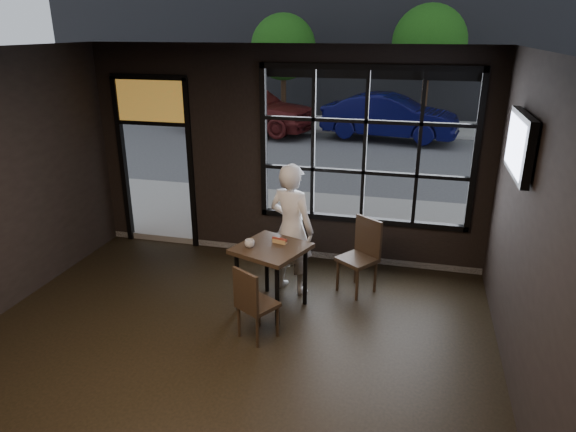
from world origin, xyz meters
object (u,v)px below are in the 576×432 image
(chair_near, at_px, (258,302))
(cafe_table, at_px, (272,277))
(navy_car, at_px, (390,116))
(man, at_px, (291,229))

(chair_near, bearing_deg, cafe_table, -56.93)
(navy_car, bearing_deg, cafe_table, -175.21)
(man, relative_size, navy_car, 0.43)
(cafe_table, bearing_deg, man, 97.16)
(man, xyz_separation_m, navy_car, (0.64, 10.25, -0.11))
(chair_near, bearing_deg, man, -64.01)
(chair_near, bearing_deg, navy_car, -63.24)
(cafe_table, xyz_separation_m, navy_car, (0.77, 10.79, 0.35))
(cafe_table, relative_size, navy_car, 0.21)
(chair_near, xyz_separation_m, man, (0.10, 1.22, 0.44))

